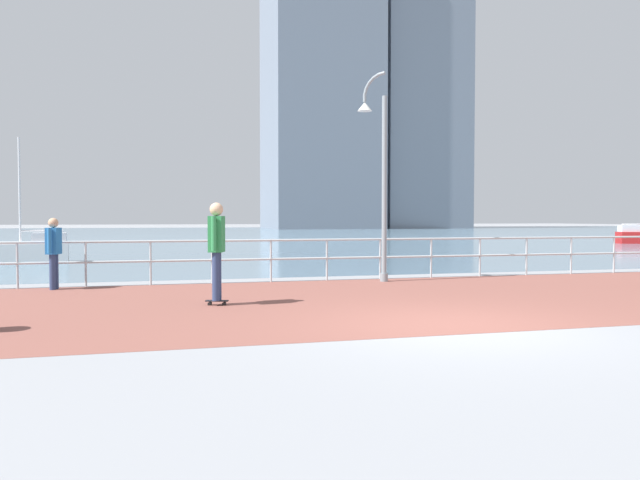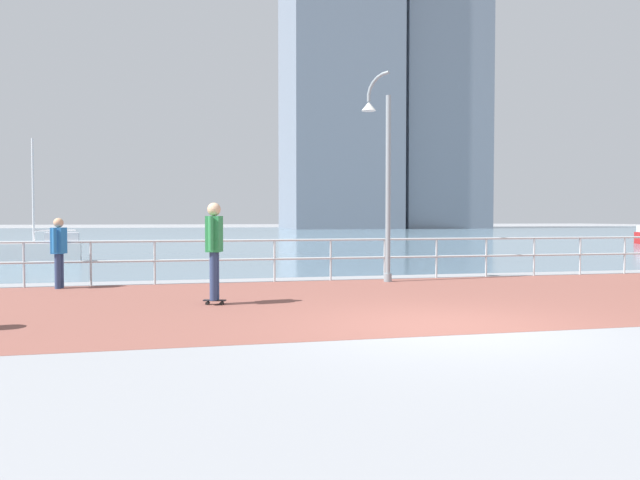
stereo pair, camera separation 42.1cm
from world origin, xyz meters
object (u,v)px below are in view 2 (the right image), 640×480
object	(u,v)px
lamppost	(382,166)
sailboat_gray	(38,250)
skateboarder	(214,243)
bystander	(59,247)

from	to	relation	value
lamppost	sailboat_gray	xyz separation A→B (m)	(-9.62, 9.18, -2.39)
skateboarder	bystander	size ratio (longest dim) A/B	1.17
lamppost	sailboat_gray	size ratio (longest dim) A/B	1.17
lamppost	skateboarder	world-z (taller)	lamppost
lamppost	sailboat_gray	bearing A→B (deg)	136.34
skateboarder	bystander	distance (m)	4.62
skateboarder	sailboat_gray	world-z (taller)	sailboat_gray
bystander	sailboat_gray	bearing A→B (deg)	103.94
bystander	sailboat_gray	xyz separation A→B (m)	(-2.25, 9.05, -0.49)
lamppost	sailboat_gray	world-z (taller)	lamppost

